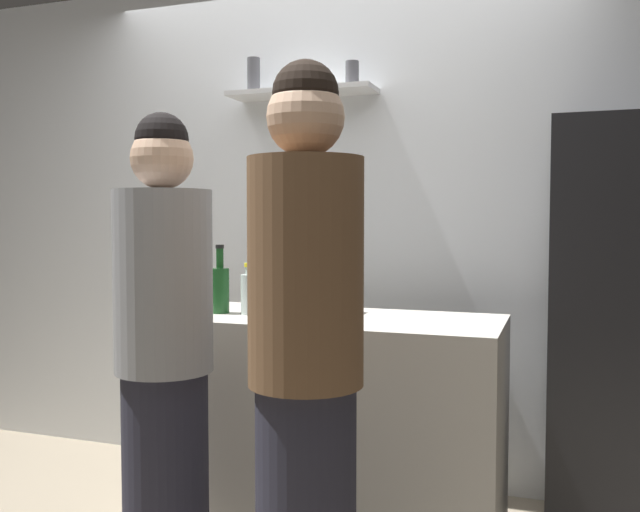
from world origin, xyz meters
name	(u,v)px	position (x,y,z in m)	size (l,w,h in m)	color
back_wall_assembly	(338,224)	(0.00, 1.25, 1.30)	(4.80, 0.32, 2.60)	white
refrigerator	(626,336)	(1.35, 0.85, 0.86)	(0.59, 0.64, 1.71)	black
counter	(320,425)	(0.15, 0.54, 0.46)	(1.49, 0.62, 0.92)	#B7B2A8
baking_pan	(317,308)	(0.12, 0.59, 0.95)	(0.34, 0.24, 0.05)	gray
utensil_holder	(302,307)	(0.16, 0.30, 0.99)	(0.09, 0.09, 0.21)	#B2B2B7
wine_bottle_green_glass	(220,288)	(-0.28, 0.48, 1.03)	(0.08, 0.08, 0.29)	#19471E
wine_bottle_amber_glass	(194,282)	(-0.53, 0.69, 1.03)	(0.07, 0.07, 0.30)	#472814
water_bottle_plastic	(251,292)	(-0.14, 0.49, 1.02)	(0.08, 0.08, 0.22)	silver
person_grey_hoodie	(164,359)	(-0.20, -0.08, 0.84)	(0.34, 0.34, 1.69)	#262633
person_brown_jacket	(306,367)	(0.39, -0.27, 0.89)	(0.34, 0.34, 1.78)	#262633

